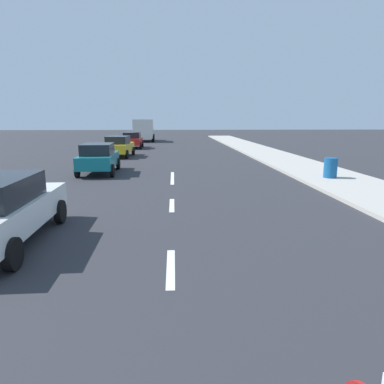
% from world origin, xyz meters
% --- Properties ---
extents(ground_plane, '(160.00, 160.00, 0.00)m').
position_xyz_m(ground_plane, '(0.00, 20.00, 0.00)').
color(ground_plane, '#2D2D33').
extents(sidewalk_strip, '(3.60, 80.00, 0.14)m').
position_xyz_m(sidewalk_strip, '(7.68, 22.00, 0.07)').
color(sidewalk_strip, '#B2ADA3').
rests_on(sidewalk_strip, ground).
extents(lane_stripe_3, '(0.16, 1.80, 0.01)m').
position_xyz_m(lane_stripe_3, '(0.00, 10.38, 0.00)').
color(lane_stripe_3, white).
rests_on(lane_stripe_3, ground).
extents(lane_stripe_4, '(0.16, 1.80, 0.01)m').
position_xyz_m(lane_stripe_4, '(0.00, 15.32, 0.00)').
color(lane_stripe_4, white).
rests_on(lane_stripe_4, ground).
extents(lane_stripe_5, '(0.16, 1.80, 0.01)m').
position_xyz_m(lane_stripe_5, '(0.00, 19.90, 0.00)').
color(lane_stripe_5, white).
rests_on(lane_stripe_5, ground).
extents(lane_stripe_6, '(0.16, 1.80, 0.01)m').
position_xyz_m(lane_stripe_6, '(0.00, 21.73, 0.00)').
color(lane_stripe_6, white).
rests_on(lane_stripe_6, ground).
extents(parked_car_teal, '(2.02, 4.09, 1.57)m').
position_xyz_m(parked_car_teal, '(-3.89, 22.49, 0.84)').
color(parked_car_teal, '#14727A').
rests_on(parked_car_teal, ground).
extents(parked_car_yellow, '(2.07, 4.15, 1.57)m').
position_xyz_m(parked_car_yellow, '(-4.11, 30.72, 0.84)').
color(parked_car_yellow, gold).
rests_on(parked_car_yellow, ground).
extents(parked_car_red, '(2.01, 4.22, 1.57)m').
position_xyz_m(parked_car_red, '(-4.01, 38.75, 0.84)').
color(parked_car_red, red).
rests_on(parked_car_red, ground).
extents(delivery_truck, '(2.85, 6.32, 2.80)m').
position_xyz_m(delivery_truck, '(-3.79, 49.62, 1.50)').
color(delivery_truck, beige).
rests_on(delivery_truck, ground).
extents(trash_bin_far, '(0.60, 0.60, 0.92)m').
position_xyz_m(trash_bin_far, '(7.35, 19.65, 0.60)').
color(trash_bin_far, '#14518C').
rests_on(trash_bin_far, sidewalk_strip).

